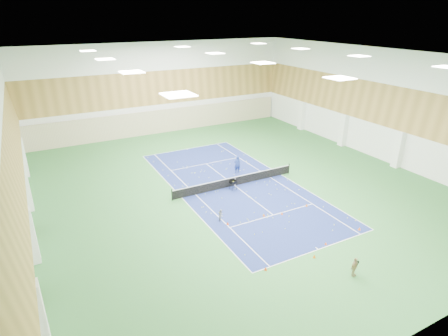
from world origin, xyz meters
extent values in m
plane|color=#2D6A31|center=(0.00, 0.00, 0.00)|extent=(40.00, 40.00, 0.00)
cube|color=navy|center=(0.00, 0.00, 0.01)|extent=(10.97, 23.77, 0.01)
cube|color=#C6B793|center=(0.00, 19.75, 1.60)|extent=(35.40, 0.16, 3.20)
cube|color=#593319|center=(-17.92, -8.00, 1.10)|extent=(0.08, 1.80, 2.20)
cube|color=#593319|center=(-17.92, 0.00, 1.10)|extent=(0.08, 1.80, 2.20)
imported|color=navy|center=(1.77, 2.66, 0.94)|extent=(0.72, 0.51, 1.88)
imported|color=gray|center=(-4.19, -5.13, 0.49)|extent=(0.60, 0.59, 0.98)
imported|color=#A0865B|center=(0.04, -15.09, 0.67)|extent=(0.83, 0.48, 1.33)
cone|color=red|center=(-4.04, -5.94, 0.12)|extent=(0.23, 0.23, 0.25)
cone|color=#EF600C|center=(-0.78, -6.17, 0.11)|extent=(0.20, 0.20, 0.22)
cone|color=#E54A0C|center=(0.69, -6.64, 0.11)|extent=(0.20, 0.20, 0.22)
cone|color=#D5620B|center=(3.40, -6.50, 0.12)|extent=(0.21, 0.21, 0.24)
cone|color=#ED4E0C|center=(-4.55, -12.01, 0.12)|extent=(0.21, 0.21, 0.24)
cone|color=orange|center=(-0.88, -12.47, 0.12)|extent=(0.22, 0.22, 0.24)
cone|color=#E6480C|center=(0.88, -11.65, 0.10)|extent=(0.19, 0.19, 0.21)
cone|color=#F25D0C|center=(4.50, -11.39, 0.12)|extent=(0.22, 0.22, 0.24)
camera|label=1|loc=(-16.26, -28.22, 15.44)|focal=30.00mm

